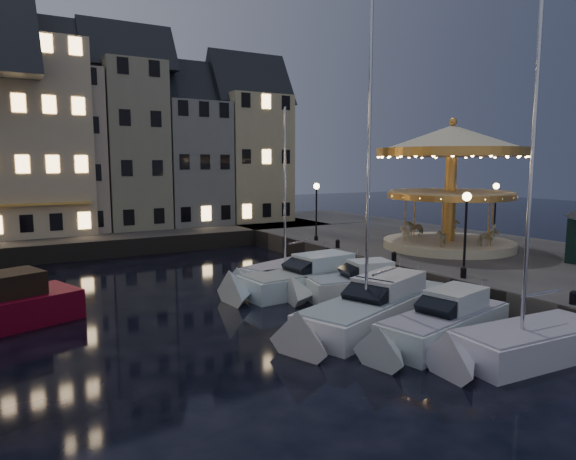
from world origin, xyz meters
TOP-DOWN VIEW (x-y plane):
  - ground at (0.00, 0.00)m, footprint 160.00×160.00m
  - quay_east at (14.00, 6.00)m, footprint 16.00×56.00m
  - quay_north at (-8.00, 28.00)m, footprint 44.00×12.00m
  - quaywall_e at (6.00, 6.00)m, footprint 0.15×44.00m
  - quaywall_n at (-6.00, 22.00)m, footprint 48.00×0.15m
  - streetlamp_b at (7.20, 1.00)m, footprint 0.44×0.44m
  - streetlamp_c at (7.20, 14.50)m, footprint 0.44×0.44m
  - streetlamp_d at (18.50, 8.00)m, footprint 0.44×0.44m
  - bollard_a at (6.60, -5.00)m, footprint 0.30×0.30m
  - bollard_b at (6.60, 0.50)m, footprint 0.30×0.30m
  - bollard_c at (6.60, 5.50)m, footprint 0.30×0.30m
  - bollard_d at (6.60, 11.00)m, footprint 0.30×0.30m
  - townhouse_nc at (-8.00, 30.00)m, footprint 6.82×8.00m
  - townhouse_nd at (-2.25, 30.00)m, footprint 5.50×8.00m
  - townhouse_ne at (3.20, 30.00)m, footprint 6.16×8.00m
  - townhouse_nf at (9.25, 30.00)m, footprint 6.82×8.00m
  - motorboat_a at (2.47, -5.68)m, footprint 7.18×2.77m
  - motorboat_b at (1.35, -2.91)m, footprint 7.57×3.57m
  - motorboat_c at (0.60, 0.19)m, footprint 9.89×5.75m
  - motorboat_d at (2.35, 3.92)m, footprint 6.43×3.12m
  - motorboat_e at (1.10, 6.48)m, footprint 8.94×3.24m
  - motorboat_f at (1.48, 9.01)m, footprint 7.98×4.38m
  - carousel at (12.84, 7.16)m, footprint 9.72×9.72m

SIDE VIEW (x-z plane):
  - ground at x=0.00m, z-range 0.00..0.00m
  - motorboat_f at x=1.48m, z-range -4.83..5.88m
  - motorboat_a at x=2.47m, z-range -5.42..6.49m
  - motorboat_d at x=2.35m, z-range -0.44..1.71m
  - motorboat_b at x=1.35m, z-range -0.44..1.71m
  - motorboat_e at x=1.10m, z-range -0.43..1.72m
  - quay_east at x=14.00m, z-range 0.00..1.30m
  - quay_north at x=-8.00m, z-range 0.00..1.30m
  - quaywall_e at x=6.00m, z-range 0.00..1.30m
  - quaywall_n at x=-6.00m, z-range 0.00..1.30m
  - motorboat_c at x=0.60m, z-range -5.99..7.36m
  - bollard_a at x=6.60m, z-range 1.32..1.89m
  - bollard_b at x=6.60m, z-range 1.32..1.89m
  - bollard_c at x=6.60m, z-range 1.32..1.89m
  - bollard_d at x=6.60m, z-range 1.32..1.89m
  - streetlamp_b at x=7.20m, z-range 1.93..6.10m
  - streetlamp_c at x=7.20m, z-range 1.93..6.10m
  - streetlamp_d at x=18.50m, z-range 1.93..6.10m
  - carousel at x=12.84m, z-range 2.65..11.16m
  - townhouse_ne at x=3.20m, z-range 1.38..14.18m
  - townhouse_nf at x=9.25m, z-range 1.38..15.18m
  - townhouse_nc at x=-8.00m, z-range 1.38..16.18m
  - townhouse_nd at x=-2.25m, z-range 1.38..17.18m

